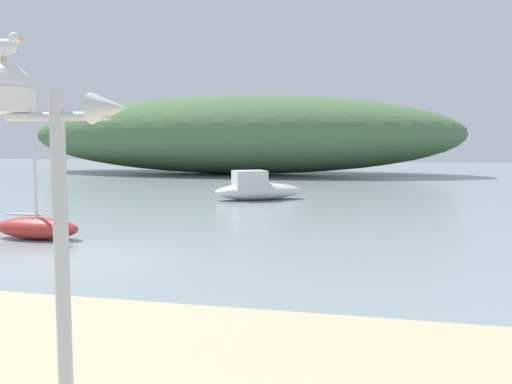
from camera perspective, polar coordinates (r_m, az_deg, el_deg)
ground_plane at (r=13.35m, az=-17.79°, el=-6.57°), size 120.00×120.00×0.00m
distant_hill at (r=45.18m, az=-2.13°, el=6.03°), size 36.33×12.30×6.41m
mast_structure at (r=4.73m, az=-22.62°, el=5.37°), size 1.29×0.46×3.14m
seagull_on_radar at (r=4.90m, az=-24.84°, el=13.81°), size 0.32×0.12×0.23m
motorboat_east_reach at (r=24.93m, az=0.02°, el=0.35°), size 4.29×3.31×1.35m
sailboat_outer_mooring at (r=16.20m, az=-22.03°, el=-3.49°), size 2.53×0.93×2.65m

